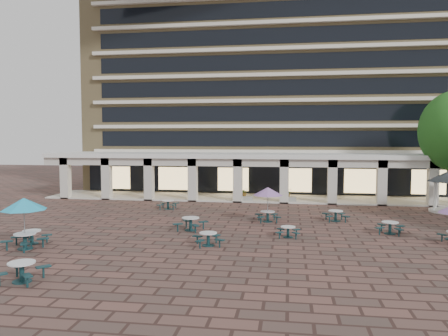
{
  "coord_description": "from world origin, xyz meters",
  "views": [
    {
      "loc": [
        2.5,
        -27.15,
        5.92
      ],
      "look_at": [
        -1.99,
        3.0,
        3.79
      ],
      "focal_mm": 35.0,
      "sensor_mm": 36.0,
      "label": 1
    }
  ],
  "objects_px": {
    "picnic_table_0": "(32,236)",
    "picnic_table_1": "(22,270)",
    "planter_right": "(288,197)",
    "planter_left": "(245,196)"
  },
  "relations": [
    {
      "from": "picnic_table_1",
      "to": "planter_right",
      "type": "distance_m",
      "value": 26.22
    },
    {
      "from": "picnic_table_0",
      "to": "planter_right",
      "type": "relative_size",
      "value": 1.31
    },
    {
      "from": "picnic_table_0",
      "to": "planter_left",
      "type": "height_order",
      "value": "planter_left"
    },
    {
      "from": "planter_left",
      "to": "planter_right",
      "type": "distance_m",
      "value": 3.99
    },
    {
      "from": "planter_left",
      "to": "picnic_table_1",
      "type": "bearing_deg",
      "value": -105.84
    },
    {
      "from": "picnic_table_0",
      "to": "picnic_table_1",
      "type": "bearing_deg",
      "value": -45.64
    },
    {
      "from": "picnic_table_0",
      "to": "picnic_table_1",
      "type": "xyz_separation_m",
      "value": [
        3.35,
        -6.01,
        0.04
      ]
    },
    {
      "from": "picnic_table_1",
      "to": "planter_left",
      "type": "height_order",
      "value": "planter_left"
    },
    {
      "from": "planter_left",
      "to": "planter_right",
      "type": "height_order",
      "value": "planter_right"
    },
    {
      "from": "picnic_table_0",
      "to": "planter_right",
      "type": "bearing_deg",
      "value": 66.94
    }
  ]
}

